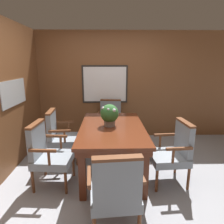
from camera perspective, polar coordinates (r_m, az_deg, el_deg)
ground_plane at (r=3.26m, az=-0.05°, el=-18.70°), size 14.00×14.00×0.00m
wall_back at (r=4.70m, az=-0.61°, el=7.48°), size 7.20×0.08×2.45m
dining_table at (r=3.24m, az=0.06°, el=-5.79°), size 1.02×1.70×0.77m
chair_head_near at (r=2.18m, az=0.96°, el=-21.45°), size 0.59×0.56×0.95m
chair_left_near at (r=3.07m, az=-17.95°, el=-10.94°), size 0.56×0.58×0.95m
chair_right_near at (r=3.12m, az=17.21°, el=-10.49°), size 0.56×0.59×0.95m
chair_left_far at (r=3.74m, az=-14.59°, el=-6.17°), size 0.55×0.58×0.95m
chair_head_far at (r=4.49m, az=-0.51°, el=-2.25°), size 0.59×0.57×0.95m
potted_plant at (r=3.18m, az=-0.71°, el=-0.67°), size 0.29×0.30×0.35m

